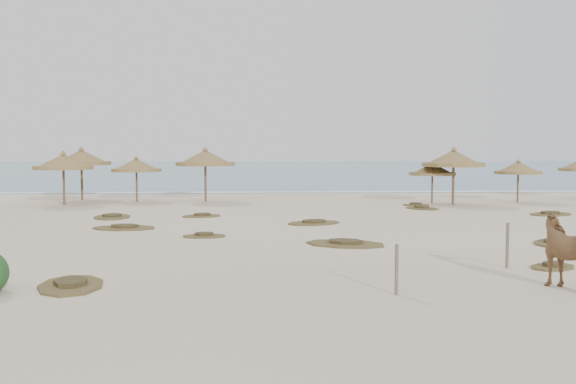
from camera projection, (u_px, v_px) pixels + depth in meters
name	position (u px, v px, depth m)	size (l,w,h in m)	color
ground	(303.00, 254.00, 18.86)	(160.00, 160.00, 0.00)	beige
ocean	(267.00, 169.00, 93.60)	(200.00, 100.00, 0.01)	#2D6289
foam_line	(277.00, 192.00, 44.77)	(70.00, 0.60, 0.01)	white
palapa_0	(81.00, 158.00, 38.09)	(3.51, 3.51, 3.20)	brown
palapa_1	(63.00, 163.00, 34.69)	(3.86, 3.86, 2.97)	brown
palapa_2	(136.00, 166.00, 36.98)	(3.63, 3.63, 2.66)	brown
palapa_3	(205.00, 159.00, 36.98)	(4.03, 4.03, 3.19)	brown
palapa_4	(454.00, 159.00, 34.91)	(4.37, 4.37, 3.20)	brown
palapa_5	(432.00, 170.00, 35.68)	(2.83, 2.83, 2.43)	brown
palapa_6	(518.00, 168.00, 36.45)	(3.52, 3.52, 2.49)	brown
fence_post_near	(397.00, 270.00, 13.61)	(0.08, 0.08, 1.08)	#716254
fence_post_far	(507.00, 245.00, 16.65)	(0.09, 0.09, 1.18)	#716254
scrub_1	(124.00, 227.00, 24.71)	(2.61, 1.85, 0.16)	brown
scrub_2	(204.00, 236.00, 22.44)	(1.56, 1.06, 0.16)	brown
scrub_3	(314.00, 222.00, 26.33)	(2.74, 2.36, 0.16)	brown
scrub_4	(554.00, 243.00, 20.78)	(2.09, 2.30, 0.16)	brown
scrub_5	(551.00, 214.00, 29.79)	(2.65, 2.28, 0.16)	brown
scrub_6	(112.00, 216.00, 28.61)	(1.81, 2.59, 0.16)	brown
scrub_7	(422.00, 208.00, 32.65)	(2.13, 2.37, 0.16)	brown
scrub_9	(345.00, 243.00, 20.63)	(3.05, 2.55, 0.16)	brown
scrub_10	(416.00, 205.00, 34.52)	(1.56, 1.10, 0.16)	brown
scrub_11	(71.00, 284.00, 14.43)	(1.84, 2.46, 0.16)	brown
scrub_12	(553.00, 266.00, 16.65)	(1.64, 1.47, 0.16)	brown
scrub_13	(202.00, 216.00, 28.99)	(2.06, 1.68, 0.16)	brown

